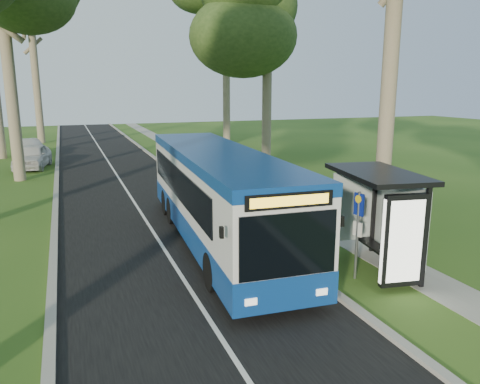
{
  "coord_description": "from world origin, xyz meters",
  "views": [
    {
      "loc": [
        -6.37,
        -11.84,
        5.38
      ],
      "look_at": [
        -0.47,
        3.86,
        1.6
      ],
      "focal_mm": 35.0,
      "sensor_mm": 36.0,
      "label": 1
    }
  ],
  "objects_px": {
    "litter_bin": "(285,225)",
    "car_silver": "(29,148)",
    "car_white": "(32,156)",
    "bus_stop_sign": "(358,225)",
    "bus_shelter": "(392,204)",
    "bus": "(218,196)"
  },
  "relations": [
    {
      "from": "bus",
      "to": "car_silver",
      "type": "distance_m",
      "value": 26.3
    },
    {
      "from": "car_silver",
      "to": "bus_shelter",
      "type": "bearing_deg",
      "value": -92.78
    },
    {
      "from": "car_silver",
      "to": "car_white",
      "type": "bearing_deg",
      "value": -108.54
    },
    {
      "from": "car_white",
      "to": "litter_bin",
      "type": "bearing_deg",
      "value": -55.0
    },
    {
      "from": "bus_shelter",
      "to": "car_silver",
      "type": "xyz_separation_m",
      "value": [
        -11.2,
        29.66,
        -1.44
      ]
    },
    {
      "from": "car_white",
      "to": "car_silver",
      "type": "distance_m",
      "value": 5.98
    },
    {
      "from": "bus_stop_sign",
      "to": "bus_shelter",
      "type": "height_order",
      "value": "bus_shelter"
    },
    {
      "from": "litter_bin",
      "to": "car_silver",
      "type": "distance_m",
      "value": 27.4
    },
    {
      "from": "car_silver",
      "to": "bus",
      "type": "bearing_deg",
      "value": -96.98
    },
    {
      "from": "bus_stop_sign",
      "to": "litter_bin",
      "type": "height_order",
      "value": "bus_stop_sign"
    },
    {
      "from": "litter_bin",
      "to": "car_silver",
      "type": "height_order",
      "value": "car_silver"
    },
    {
      "from": "car_white",
      "to": "car_silver",
      "type": "bearing_deg",
      "value": 104.36
    },
    {
      "from": "bus_shelter",
      "to": "car_white",
      "type": "bearing_deg",
      "value": 123.42
    },
    {
      "from": "bus_shelter",
      "to": "litter_bin",
      "type": "height_order",
      "value": "bus_shelter"
    },
    {
      "from": "bus",
      "to": "bus_stop_sign",
      "type": "height_order",
      "value": "bus"
    },
    {
      "from": "bus",
      "to": "bus_shelter",
      "type": "distance_m",
      "value": 5.84
    },
    {
      "from": "bus",
      "to": "litter_bin",
      "type": "height_order",
      "value": "bus"
    },
    {
      "from": "litter_bin",
      "to": "car_white",
      "type": "relative_size",
      "value": 0.21
    },
    {
      "from": "bus_stop_sign",
      "to": "car_silver",
      "type": "bearing_deg",
      "value": 98.69
    },
    {
      "from": "litter_bin",
      "to": "car_silver",
      "type": "xyz_separation_m",
      "value": [
        -9.9,
        25.55,
        0.18
      ]
    },
    {
      "from": "car_white",
      "to": "bus_stop_sign",
      "type": "bearing_deg",
      "value": -58.37
    },
    {
      "from": "litter_bin",
      "to": "car_white",
      "type": "bearing_deg",
      "value": 115.58
    }
  ]
}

